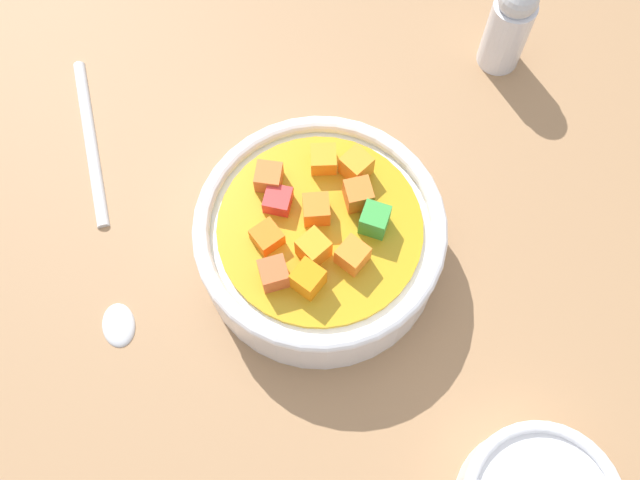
# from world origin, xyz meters

# --- Properties ---
(ground_plane) EXTENTS (1.40, 1.40, 0.02)m
(ground_plane) POSITION_xyz_m (0.00, 0.00, -0.01)
(ground_plane) COLOR #9E754F
(soup_bowl_main) EXTENTS (0.16, 0.16, 0.07)m
(soup_bowl_main) POSITION_xyz_m (-0.00, 0.00, 0.03)
(soup_bowl_main) COLOR white
(soup_bowl_main) RESTS_ON ground_plane
(spoon) EXTENTS (0.17, 0.17, 0.01)m
(spoon) POSITION_xyz_m (-0.15, -0.05, 0.00)
(spoon) COLOR silver
(spoon) RESTS_ON ground_plane
(pepper_shaker) EXTENTS (0.03, 0.03, 0.08)m
(pepper_shaker) POSITION_xyz_m (0.03, 0.21, 0.04)
(pepper_shaker) COLOR silver
(pepper_shaker) RESTS_ON ground_plane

